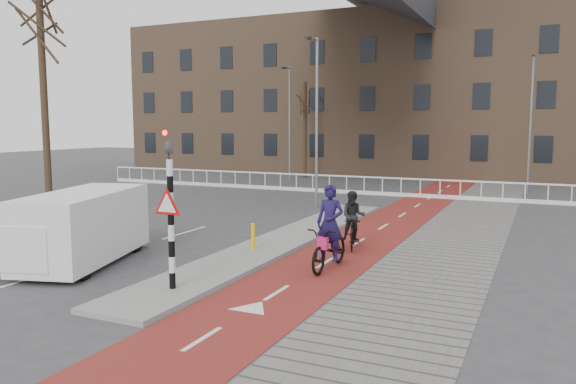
% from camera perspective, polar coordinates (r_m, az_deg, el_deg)
% --- Properties ---
extents(ground, '(120.00, 120.00, 0.00)m').
position_cam_1_polar(ground, '(14.30, -4.85, -8.38)').
color(ground, '#38383A').
rests_on(ground, ground).
extents(bike_lane, '(2.50, 60.00, 0.01)m').
position_cam_1_polar(bike_lane, '(22.93, 10.96, -2.66)').
color(bike_lane, maroon).
rests_on(bike_lane, ground).
extents(sidewalk, '(3.00, 60.00, 0.01)m').
position_cam_1_polar(sidewalk, '(22.44, 17.93, -3.08)').
color(sidewalk, slate).
rests_on(sidewalk, ground).
extents(curb_island, '(1.80, 16.00, 0.12)m').
position_cam_1_polar(curb_island, '(18.05, -0.50, -4.94)').
color(curb_island, gray).
rests_on(curb_island, ground).
extents(traffic_signal, '(0.80, 0.80, 3.68)m').
position_cam_1_polar(traffic_signal, '(12.55, -11.90, -1.36)').
color(traffic_signal, black).
rests_on(traffic_signal, curb_island).
extents(bollard, '(0.12, 0.12, 0.77)m').
position_cam_1_polar(bollard, '(16.48, -3.58, -4.51)').
color(bollard, yellow).
rests_on(bollard, curb_island).
extents(cyclist_near, '(0.80, 2.17, 2.21)m').
position_cam_1_polar(cyclist_near, '(14.62, 4.27, -4.99)').
color(cyclist_near, black).
rests_on(cyclist_near, bike_lane).
extents(cyclist_far, '(0.86, 1.67, 1.76)m').
position_cam_1_polar(cyclist_far, '(17.09, 6.63, -3.34)').
color(cyclist_far, black).
rests_on(cyclist_far, bike_lane).
extents(van, '(3.03, 4.87, 1.95)m').
position_cam_1_polar(van, '(16.16, -20.06, -3.26)').
color(van, white).
rests_on(van, ground).
extents(railing, '(28.00, 0.10, 0.99)m').
position_cam_1_polar(railing, '(31.49, 2.52, 0.59)').
color(railing, silver).
rests_on(railing, ground).
extents(townhouse_row, '(46.00, 10.00, 15.90)m').
position_cam_1_polar(townhouse_row, '(45.25, 12.37, 11.87)').
color(townhouse_row, '#7F6047').
rests_on(townhouse_row, ground).
extents(tree_left, '(0.28, 0.28, 9.20)m').
position_cam_1_polar(tree_left, '(24.66, -23.52, 8.28)').
color(tree_left, '#322216').
rests_on(tree_left, ground).
extents(tree_mid, '(0.27, 0.27, 6.72)m').
position_cam_1_polar(tree_mid, '(39.76, 1.72, 6.31)').
color(tree_mid, '#322216').
rests_on(tree_mid, ground).
extents(streetlight_near, '(0.12, 0.12, 7.53)m').
position_cam_1_polar(streetlight_near, '(25.19, 2.93, 6.89)').
color(streetlight_near, slate).
rests_on(streetlight_near, ground).
extents(streetlight_left, '(0.12, 0.12, 7.58)m').
position_cam_1_polar(streetlight_left, '(38.25, 0.16, 6.93)').
color(streetlight_left, slate).
rests_on(streetlight_left, ground).
extents(streetlight_right, '(0.12, 0.12, 7.45)m').
position_cam_1_polar(streetlight_right, '(33.04, 23.41, 6.27)').
color(streetlight_right, slate).
rests_on(streetlight_right, ground).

